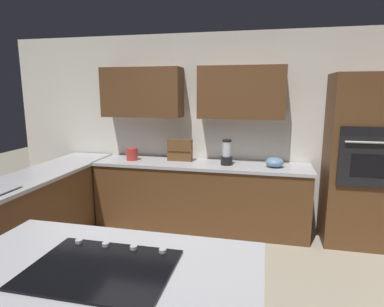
% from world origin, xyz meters
% --- Properties ---
extents(wall_back, '(6.00, 0.44, 2.60)m').
position_xyz_m(wall_back, '(0.07, -2.05, 1.42)').
color(wall_back, white).
rests_on(wall_back, ground).
extents(lower_cabinets_back, '(2.80, 0.60, 0.86)m').
position_xyz_m(lower_cabinets_back, '(0.10, -1.72, 0.43)').
color(lower_cabinets_back, brown).
rests_on(lower_cabinets_back, ground).
extents(countertop_back, '(2.84, 0.64, 0.04)m').
position_xyz_m(countertop_back, '(0.10, -1.72, 0.88)').
color(countertop_back, '#B2B2B7').
rests_on(countertop_back, lower_cabinets_back).
extents(lower_cabinets_side, '(0.60, 2.90, 0.86)m').
position_xyz_m(lower_cabinets_side, '(1.82, -0.55, 0.43)').
color(lower_cabinets_side, brown).
rests_on(lower_cabinets_side, ground).
extents(countertop_side, '(0.64, 2.94, 0.04)m').
position_xyz_m(countertop_side, '(1.82, -0.55, 0.88)').
color(countertop_side, '#B2B2B7').
rests_on(countertop_side, lower_cabinets_side).
extents(island_top, '(1.70, 1.03, 0.04)m').
position_xyz_m(island_top, '(0.10, 0.96, 0.88)').
color(island_top, '#B2B2B7').
rests_on(island_top, island_base).
extents(wall_oven, '(0.80, 0.66, 2.04)m').
position_xyz_m(wall_oven, '(-1.85, -1.72, 1.02)').
color(wall_oven, brown).
rests_on(wall_oven, ground).
extents(cooktop, '(0.76, 0.56, 0.03)m').
position_xyz_m(cooktop, '(0.10, 0.95, 0.91)').
color(cooktop, black).
rests_on(cooktop, island_top).
extents(blender, '(0.15, 0.15, 0.33)m').
position_xyz_m(blender, '(-0.25, -1.69, 1.04)').
color(blender, black).
rests_on(blender, countertop_back).
extents(mixing_bowl, '(0.22, 0.22, 0.12)m').
position_xyz_m(mixing_bowl, '(-0.85, -1.69, 0.96)').
color(mixing_bowl, '#668CB2').
rests_on(mixing_bowl, countertop_back).
extents(spice_rack, '(0.34, 0.11, 0.30)m').
position_xyz_m(spice_rack, '(0.40, -1.80, 1.05)').
color(spice_rack, brown).
rests_on(spice_rack, countertop_back).
extents(kettle, '(0.16, 0.16, 0.17)m').
position_xyz_m(kettle, '(1.05, -1.69, 0.98)').
color(kettle, red).
rests_on(kettle, countertop_back).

